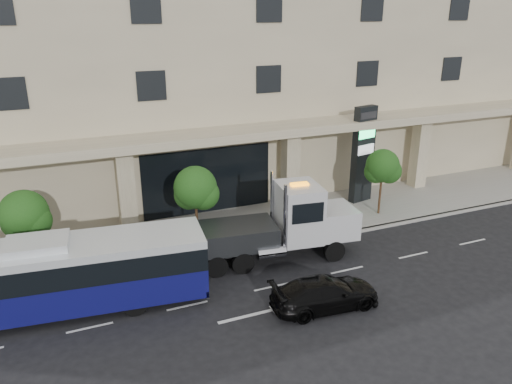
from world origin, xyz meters
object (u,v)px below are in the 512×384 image
city_bus (42,277)px  black_sedan (325,293)px  tow_truck (282,225)px  signage_pylon (363,154)px

city_bus → black_sedan: city_bus is taller
city_bus → black_sedan: size_ratio=2.87×
tow_truck → black_sedan: (-0.28, -4.79, -1.10)m
black_sedan → signage_pylon: (8.32, 9.77, 2.61)m
city_bus → tow_truck: (11.16, 0.67, 0.07)m
city_bus → tow_truck: bearing=9.9°
signage_pylon → city_bus: bearing=-175.5°
tow_truck → black_sedan: size_ratio=2.03×
city_bus → signage_pylon: bearing=22.9°
city_bus → black_sedan: bearing=-14.2°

